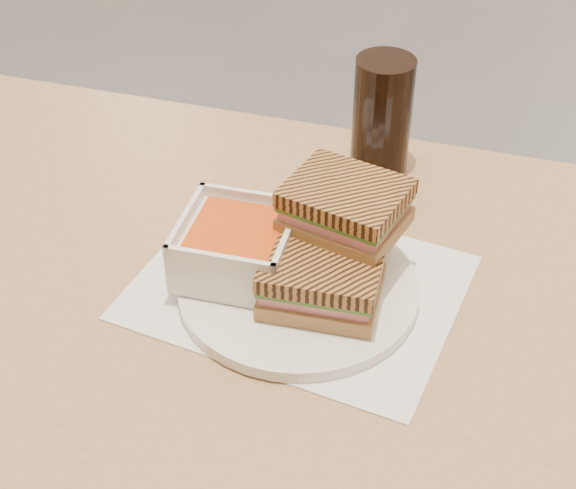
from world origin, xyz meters
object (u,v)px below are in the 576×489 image
at_px(plate, 298,288).
at_px(panini_lower, 322,278).
at_px(main_table, 286,358).
at_px(soup_bowl, 237,248).
at_px(cola_glass, 382,118).

xyz_separation_m(plate, panini_lower, (0.03, -0.01, 0.04)).
bearing_deg(main_table, soup_bowl, -171.67).
xyz_separation_m(main_table, plate, (0.02, -0.01, 0.12)).
xyz_separation_m(main_table, cola_glass, (0.02, 0.26, 0.19)).
relative_size(main_table, panini_lower, 9.13).
bearing_deg(main_table, cola_glass, 85.62).
height_order(soup_bowl, panini_lower, soup_bowl).
distance_m(main_table, soup_bowl, 0.17).
bearing_deg(cola_glass, panini_lower, -84.09).
bearing_deg(cola_glass, main_table, -94.38).
distance_m(main_table, panini_lower, 0.17).
bearing_deg(soup_bowl, panini_lower, -5.13).
bearing_deg(plate, panini_lower, -20.74).
xyz_separation_m(soup_bowl, panini_lower, (0.10, -0.01, -0.00)).
xyz_separation_m(panini_lower, cola_glass, (-0.03, 0.28, 0.04)).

